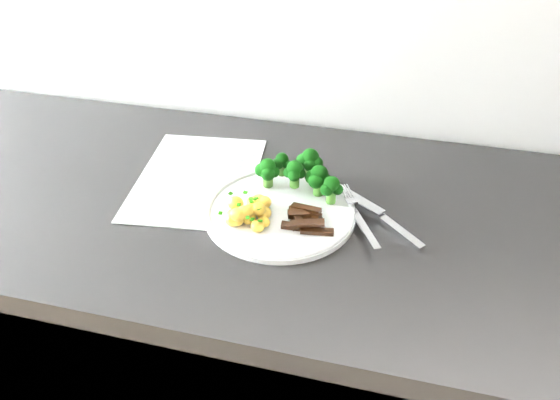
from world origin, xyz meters
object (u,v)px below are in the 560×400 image
at_px(broccoli, 301,171).
at_px(potatoes, 248,212).
at_px(plate, 280,211).
at_px(beef_strips, 304,219).
at_px(counter, 269,371).
at_px(fork, 360,218).
at_px(recipe_paper, 198,177).
at_px(knife, 387,221).

bearing_deg(broccoli, potatoes, -121.22).
relative_size(plate, beef_strips, 2.97).
height_order(counter, fork, fork).
bearing_deg(potatoes, broccoli, 58.78).
bearing_deg(potatoes, beef_strips, 7.15).
bearing_deg(counter, broccoli, 47.01).
bearing_deg(recipe_paper, knife, -9.23).
distance_m(counter, potatoes, 0.49).
height_order(fork, knife, fork).
height_order(plate, knife, knife).
relative_size(potatoes, knife, 0.56).
height_order(beef_strips, fork, beef_strips).
distance_m(counter, recipe_paper, 0.49).
bearing_deg(recipe_paper, potatoes, -39.14).
relative_size(fork, knife, 0.97).
bearing_deg(fork, potatoes, -168.53).
bearing_deg(plate, counter, 153.45).
distance_m(counter, broccoli, 0.51).
bearing_deg(plate, knife, 4.23).
bearing_deg(knife, broccoli, 160.44).
xyz_separation_m(plate, broccoli, (0.02, 0.07, 0.04)).
xyz_separation_m(counter, beef_strips, (0.08, -0.04, 0.48)).
relative_size(counter, beef_strips, 28.11).
distance_m(plate, potatoes, 0.06).
height_order(recipe_paper, beef_strips, beef_strips).
height_order(recipe_paper, plate, plate).
xyz_separation_m(counter, broccoli, (0.05, 0.05, 0.51)).
bearing_deg(recipe_paper, counter, -20.81).
bearing_deg(knife, beef_strips, -163.25).
relative_size(counter, knife, 14.07).
bearing_deg(knife, plate, -175.77).
bearing_deg(broccoli, counter, -132.99).
bearing_deg(beef_strips, knife, 16.75).
bearing_deg(recipe_paper, beef_strips, -23.45).
relative_size(recipe_paper, plate, 1.28).
bearing_deg(counter, knife, -0.46).
height_order(counter, beef_strips, beef_strips).
bearing_deg(broccoli, knife, -19.56).
relative_size(counter, broccoli, 15.07).
height_order(broccoli, potatoes, broccoli).
bearing_deg(broccoli, plate, -106.80).
height_order(plate, beef_strips, beef_strips).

